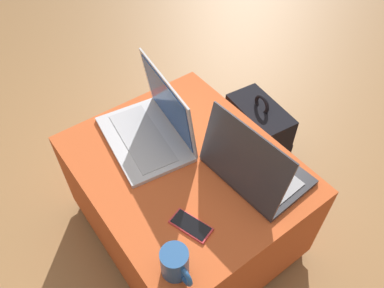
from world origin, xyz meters
name	(u,v)px	position (x,y,z in m)	size (l,w,h in m)	color
ground_plane	(186,228)	(0.00, 0.00, 0.00)	(14.00, 14.00, 0.00)	#9E7042
ottoman	(185,199)	(0.00, 0.00, 0.24)	(0.83, 0.69, 0.47)	maroon
laptop_near	(152,126)	(-0.18, -0.02, 0.53)	(0.41, 0.31, 0.27)	silver
laptop_far	(253,166)	(0.19, 0.15, 0.52)	(0.36, 0.26, 0.25)	#333338
cell_phone	(191,225)	(0.22, -0.13, 0.48)	(0.15, 0.10, 0.01)	red
backpack	(257,141)	(-0.08, 0.48, 0.20)	(0.32, 0.24, 0.48)	black
coffee_mug	(176,264)	(0.31, -0.25, 0.52)	(0.12, 0.08, 0.10)	#285693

